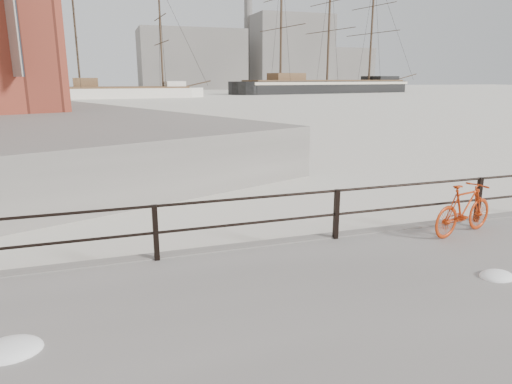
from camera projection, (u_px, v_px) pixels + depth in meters
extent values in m
plane|color=white|center=(469.00, 234.00, 10.38)|extent=(400.00, 400.00, 0.00)
imported|color=#AE2F0B|center=(464.00, 209.00, 9.22)|extent=(1.77, 0.67, 1.06)
ellipsoid|color=white|center=(8.00, 341.00, 5.30)|extent=(0.75, 0.59, 0.27)
ellipsoid|color=white|center=(497.00, 271.00, 7.30)|extent=(0.57, 0.45, 0.20)
cube|color=gray|center=(191.00, 60.00, 143.18)|extent=(32.00, 18.00, 18.00)
cube|color=gray|center=(288.00, 53.00, 157.77)|extent=(26.00, 20.00, 24.00)
cube|color=gray|center=(340.00, 68.00, 170.63)|extent=(20.00, 16.00, 14.00)
cylinder|color=gray|center=(248.00, 22.00, 155.97)|extent=(2.80, 2.80, 44.00)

